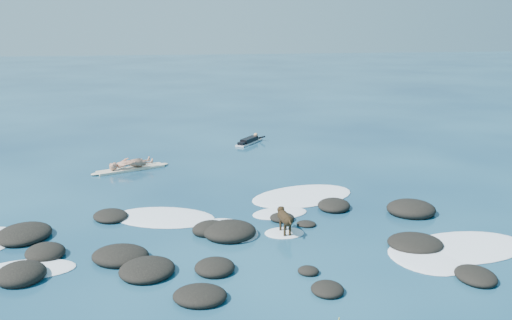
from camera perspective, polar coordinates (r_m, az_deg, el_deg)
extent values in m
plane|color=#0A2642|center=(16.35, -3.60, -6.65)|extent=(160.00, 160.00, 0.00)
ellipsoid|color=black|center=(12.71, 7.15, -12.71)|extent=(0.79, 0.84, 0.27)
ellipsoid|color=black|center=(12.36, -5.63, -13.36)|extent=(1.31, 1.17, 0.35)
ellipsoid|color=black|center=(15.86, -4.60, -6.91)|extent=(1.24, 1.12, 0.44)
ellipsoid|color=black|center=(17.47, -14.35, -5.44)|extent=(1.35, 1.45, 0.31)
ellipsoid|color=black|center=(14.21, -22.46, -10.51)|extent=(1.32, 1.37, 0.47)
ellipsoid|color=black|center=(14.52, -13.41, -9.30)|extent=(1.73, 1.61, 0.43)
ellipsoid|color=black|center=(16.45, 5.05, -6.39)|extent=(0.73, 0.70, 0.16)
ellipsoid|color=black|center=(13.68, -10.84, -10.72)|extent=(1.76, 1.81, 0.38)
ellipsoid|color=black|center=(15.29, -20.33, -8.65)|extent=(1.19, 1.25, 0.39)
ellipsoid|color=black|center=(13.52, 5.26, -11.00)|extent=(0.66, 0.63, 0.22)
ellipsoid|color=black|center=(17.97, 15.24, -4.76)|extent=(1.71, 1.66, 0.52)
ellipsoid|color=black|center=(16.82, 2.63, -5.80)|extent=(0.89, 0.88, 0.26)
ellipsoid|color=black|center=(16.40, -23.47, -7.60)|extent=(0.62, 0.56, 0.18)
ellipsoid|color=black|center=(13.60, -4.15, -10.67)|extent=(1.25, 1.27, 0.35)
ellipsoid|color=black|center=(14.09, 21.12, -10.77)|extent=(0.94, 1.14, 0.31)
ellipsoid|color=black|center=(17.97, 7.80, -4.53)|extent=(1.37, 1.48, 0.36)
ellipsoid|color=black|center=(15.49, 15.63, -8.01)|extent=(1.66, 1.61, 0.36)
ellipsoid|color=black|center=(17.57, -14.40, -5.39)|extent=(0.67, 0.76, 0.23)
ellipsoid|color=black|center=(15.62, -2.65, -7.15)|extent=(1.59, 1.52, 0.50)
ellipsoid|color=black|center=(16.70, -22.21, -6.87)|extent=(1.83, 1.95, 0.42)
ellipsoid|color=white|center=(17.22, -9.18, -5.68)|extent=(3.55, 2.79, 0.12)
ellipsoid|color=white|center=(17.37, 2.40, -5.34)|extent=(1.95, 1.47, 0.12)
ellipsoid|color=white|center=(16.05, -2.66, -7.00)|extent=(2.08, 2.45, 0.12)
ellipsoid|color=white|center=(19.07, 4.68, -3.60)|extent=(4.24, 3.39, 0.12)
ellipsoid|color=white|center=(14.86, 16.62, -9.37)|extent=(2.10, 2.44, 0.12)
ellipsoid|color=white|center=(14.68, -21.78, -10.10)|extent=(2.23, 1.25, 0.12)
ellipsoid|color=white|center=(15.83, 20.08, -8.19)|extent=(3.78, 2.59, 0.12)
ellipsoid|color=white|center=(15.83, 2.85, -7.31)|extent=(1.10, 0.90, 0.12)
cube|color=beige|center=(22.75, -12.41, -0.88)|extent=(2.62, 1.53, 0.09)
ellipsoid|color=beige|center=(23.21, -9.38, -0.44)|extent=(0.60, 0.48, 0.10)
ellipsoid|color=beige|center=(22.36, -15.55, -1.33)|extent=(0.60, 0.48, 0.10)
imported|color=#B4785E|center=(22.54, -12.52, 1.32)|extent=(0.62, 0.73, 1.70)
cube|color=silver|center=(26.99, -0.69, 1.76)|extent=(1.51, 1.82, 0.07)
ellipsoid|color=silver|center=(27.84, 0.24, 2.14)|extent=(0.44, 0.48, 0.07)
cube|color=black|center=(26.97, -0.69, 2.04)|extent=(0.99, 1.17, 0.19)
sphere|color=tan|center=(27.54, -0.02, 2.52)|extent=(0.28, 0.28, 0.20)
cylinder|color=black|center=(27.79, -0.35, 2.38)|extent=(0.49, 0.19, 0.22)
cylinder|color=black|center=(27.57, 0.56, 2.29)|extent=(0.32, 0.46, 0.22)
cube|color=black|center=(26.40, -1.36, 1.70)|extent=(0.53, 0.57, 0.12)
cylinder|color=black|center=(15.57, 2.95, -5.83)|extent=(0.32, 0.59, 0.27)
sphere|color=black|center=(15.80, 2.67, -5.53)|extent=(0.31, 0.31, 0.29)
sphere|color=black|center=(15.34, 3.24, -6.14)|extent=(0.28, 0.28, 0.26)
sphere|color=black|center=(15.92, 2.50, -5.01)|extent=(0.22, 0.22, 0.20)
cone|color=black|center=(16.03, 2.37, -4.92)|extent=(0.12, 0.14, 0.11)
cone|color=black|center=(15.87, 2.33, -4.75)|extent=(0.10, 0.08, 0.10)
cone|color=black|center=(15.90, 2.70, -4.72)|extent=(0.10, 0.08, 0.10)
cylinder|color=black|center=(15.83, 2.47, -6.63)|extent=(0.07, 0.07, 0.37)
cylinder|color=black|center=(15.87, 2.98, -6.58)|extent=(0.07, 0.07, 0.37)
cylinder|color=black|center=(15.48, 2.89, -7.12)|extent=(0.07, 0.07, 0.37)
cylinder|color=black|center=(15.52, 3.41, -7.07)|extent=(0.07, 0.07, 0.37)
cylinder|color=black|center=(15.21, 3.38, -6.13)|extent=(0.07, 0.27, 0.16)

